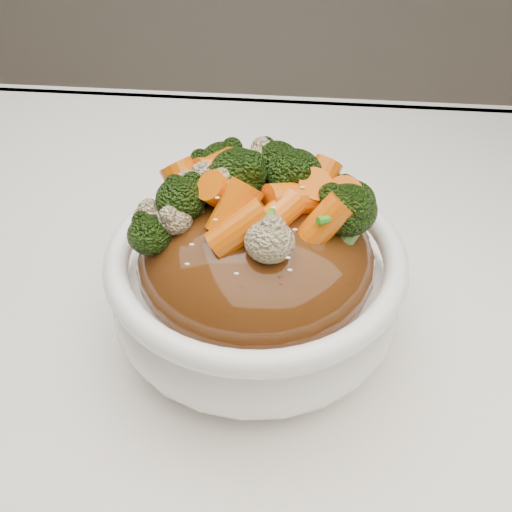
# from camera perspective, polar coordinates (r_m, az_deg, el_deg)

# --- Properties ---
(tablecloth) EXTENTS (1.20, 0.80, 0.04)m
(tablecloth) POSITION_cam_1_polar(r_m,az_deg,el_deg) (0.48, 5.19, -9.57)
(tablecloth) COLOR white
(tablecloth) RESTS_ON dining_table
(bowl) EXTENTS (0.21, 0.21, 0.08)m
(bowl) POSITION_cam_1_polar(r_m,az_deg,el_deg) (0.44, 0.00, -3.10)
(bowl) COLOR white
(bowl) RESTS_ON tablecloth
(sauce_base) EXTENTS (0.17, 0.17, 0.09)m
(sauce_base) POSITION_cam_1_polar(r_m,az_deg,el_deg) (0.42, 0.00, -0.30)
(sauce_base) COLOR #4B250D
(sauce_base) RESTS_ON bowl
(carrots) EXTENTS (0.17, 0.17, 0.05)m
(carrots) POSITION_cam_1_polar(r_m,az_deg,el_deg) (0.39, 0.00, 6.50)
(carrots) COLOR #DE6007
(carrots) RESTS_ON sauce_base
(broccoli) EXTENTS (0.17, 0.17, 0.04)m
(broccoli) POSITION_cam_1_polar(r_m,az_deg,el_deg) (0.39, 0.00, 6.38)
(broccoli) COLOR black
(broccoli) RESTS_ON sauce_base
(cauliflower) EXTENTS (0.17, 0.17, 0.04)m
(cauliflower) POSITION_cam_1_polar(r_m,az_deg,el_deg) (0.39, 0.00, 6.14)
(cauliflower) COLOR tan
(cauliflower) RESTS_ON sauce_base
(scallions) EXTENTS (0.13, 0.13, 0.02)m
(scallions) POSITION_cam_1_polar(r_m,az_deg,el_deg) (0.39, -0.00, 6.62)
(scallions) COLOR #30891F
(scallions) RESTS_ON sauce_base
(sesame_seeds) EXTENTS (0.15, 0.15, 0.01)m
(sesame_seeds) POSITION_cam_1_polar(r_m,az_deg,el_deg) (0.39, 0.00, 6.62)
(sesame_seeds) COLOR beige
(sesame_seeds) RESTS_ON sauce_base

